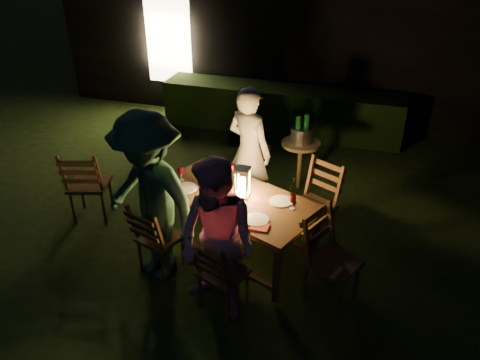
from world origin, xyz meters
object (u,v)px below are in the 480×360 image
(chair_end, at_px, (331,274))
(person_opp_left, at_px, (150,199))
(chair_far_left, at_px, (246,191))
(lantern, at_px, (242,184))
(ice_bucket, at_px, (302,135))
(bottle_bucket_a, at_px, (298,132))
(person_opp_right, at_px, (217,242))
(chair_near_left, at_px, (160,249))
(chair_near_right, at_px, (222,284))
(person_house_side, at_px, (249,151))
(bottle_bucket_b, at_px, (306,131))
(chair_far_right, at_px, (312,217))
(dining_table, at_px, (236,202))
(side_table, at_px, (301,148))
(bottle_table, at_px, (218,178))
(chair_spare, at_px, (91,196))

(chair_end, xyz_separation_m, person_opp_left, (-1.86, -0.14, 0.64))
(chair_far_left, relative_size, lantern, 2.73)
(ice_bucket, xyz_separation_m, bottle_bucket_a, (-0.05, -0.04, 0.05))
(chair_far_left, bearing_deg, person_opp_right, 116.06)
(ice_bucket, bearing_deg, lantern, -102.35)
(chair_near_left, distance_m, chair_near_right, 0.90)
(chair_near_right, bearing_deg, person_house_side, 118.23)
(bottle_bucket_b, bearing_deg, chair_far_right, -74.45)
(lantern, height_order, bottle_bucket_a, lantern)
(chair_far_right, relative_size, person_opp_left, 0.54)
(chair_end, bearing_deg, chair_near_right, -41.88)
(person_opp_left, bearing_deg, dining_table, 61.24)
(dining_table, bearing_deg, chair_far_right, 54.41)
(side_table, bearing_deg, person_house_side, -126.58)
(chair_far_left, distance_m, bottle_table, 1.00)
(person_opp_left, xyz_separation_m, ice_bucket, (1.14, 2.25, -0.12))
(chair_far_left, xyz_separation_m, lantern, (0.20, -0.85, 0.62))
(person_house_side, relative_size, bottle_table, 6.05)
(person_house_side, xyz_separation_m, side_table, (0.54, 0.72, -0.21))
(person_opp_left, distance_m, bottle_bucket_a, 2.46)
(chair_near_right, distance_m, ice_bucket, 2.61)
(person_opp_right, distance_m, bottle_bucket_b, 2.64)
(bottle_bucket_a, xyz_separation_m, bottle_bucket_b, (0.10, 0.08, 0.00))
(bottle_table, distance_m, ice_bucket, 1.69)
(chair_far_left, height_order, side_table, chair_far_left)
(dining_table, xyz_separation_m, chair_spare, (-1.98, 0.12, -0.36))
(dining_table, height_order, chair_spare, chair_spare)
(person_opp_right, xyz_separation_m, bottle_bucket_a, (0.25, 2.54, 0.04))
(chair_end, xyz_separation_m, bottle_bucket_b, (-0.67, 2.14, 0.57))
(ice_bucket, height_order, bottle_bucket_a, bottle_bucket_a)
(ice_bucket, bearing_deg, chair_end, -71.04)
(chair_near_right, distance_m, side_table, 2.57)
(person_house_side, bearing_deg, ice_bucket, -104.90)
(chair_near_right, xyz_separation_m, lantern, (-0.07, 0.91, 0.63))
(bottle_table, bearing_deg, lantern, -12.22)
(dining_table, relative_size, chair_far_right, 1.98)
(chair_near_right, xyz_separation_m, bottle_bucket_a, (0.24, 2.49, 0.60))
(person_opp_left, relative_size, bottle_bucket_b, 5.92)
(chair_near_left, xyz_separation_m, chair_spare, (-1.28, 0.67, 0.04))
(chair_end, height_order, ice_bucket, chair_end)
(dining_table, height_order, chair_far_left, chair_far_left)
(chair_spare, xyz_separation_m, side_table, (2.40, 1.53, 0.31))
(person_opp_right, xyz_separation_m, lantern, (-0.05, 0.96, 0.07))
(person_opp_right, bearing_deg, person_opp_left, -180.00)
(person_house_side, relative_size, ice_bucket, 5.64)
(ice_bucket, bearing_deg, person_opp_left, -116.94)
(chair_spare, distance_m, bottle_table, 1.84)
(person_opp_right, xyz_separation_m, bottle_table, (-0.35, 1.02, 0.06))
(ice_bucket, bearing_deg, chair_near_left, -117.01)
(chair_spare, height_order, bottle_bucket_a, chair_spare)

